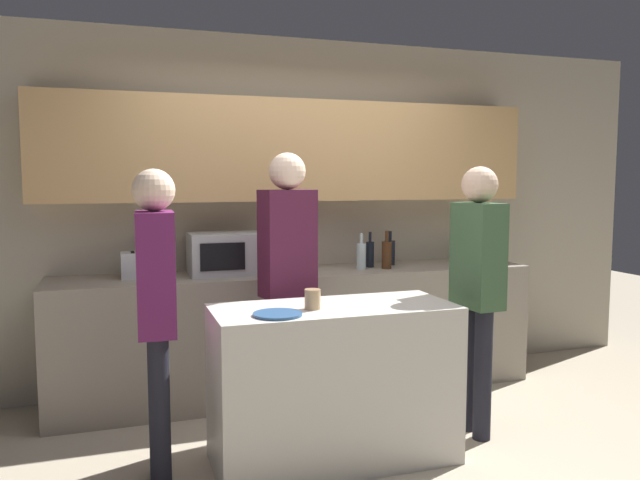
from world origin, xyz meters
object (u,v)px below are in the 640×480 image
bottle_0 (361,256)px  bottle_2 (387,254)px  plate_on_island (278,314)px  toaster (140,265)px  person_center (156,299)px  microwave (225,253)px  bottle_3 (390,252)px  person_left (477,277)px  potted_plant (468,238)px  cup_0 (313,299)px  bottle_1 (370,254)px  person_right (288,264)px

bottle_0 → bottle_2: bearing=-10.1°
bottle_2 → plate_on_island: bearing=-133.8°
toaster → person_center: person_center is taller
microwave → person_center: bearing=-115.6°
bottle_2 → bottle_3: bottle_2 is taller
plate_on_island → person_center: bearing=162.4°
bottle_3 → person_left: (0.04, -1.21, -0.02)m
potted_plant → cup_0: (-1.75, -1.26, -0.17)m
toaster → potted_plant: potted_plant is taller
person_center → bottle_1: bearing=127.1°
person_center → potted_plant: bearing=117.2°
potted_plant → bottle_1: size_ratio=1.43×
bottle_2 → plate_on_island: (-1.18, -1.23, -0.13)m
bottle_0 → plate_on_island: bearing=-127.9°
bottle_1 → bottle_3: 0.21m
bottle_3 → person_right: bearing=-145.6°
toaster → plate_on_island: toaster is taller
potted_plant → person_right: size_ratio=0.22×
toaster → microwave: bearing=-0.2°
bottle_1 → person_left: size_ratio=0.16×
potted_plant → person_right: (-1.73, -0.66, -0.05)m
bottle_1 → bottle_2: bottle_2 is taller
microwave → toaster: 0.60m
cup_0 → person_center: person_center is taller
microwave → person_right: size_ratio=0.29×
cup_0 → person_right: (0.02, 0.60, 0.12)m
person_left → person_right: bearing=61.8°
potted_plant → bottle_3: 0.69m
bottle_2 → cup_0: (-0.96, -1.13, -0.08)m
toaster → potted_plant: size_ratio=0.66×
toaster → person_right: 1.10m
microwave → bottle_2: size_ratio=1.78×
bottle_0 → bottle_2: (0.20, -0.03, 0.01)m
toaster → cup_0: bearing=-55.8°
bottle_1 → person_center: (-1.69, -1.16, -0.04)m
person_left → person_center: size_ratio=1.01×
plate_on_island → cup_0: 0.25m
toaster → plate_on_island: bearing=-65.0°
microwave → person_right: (0.29, -0.66, -0.00)m
person_right → microwave: bearing=-78.2°
bottle_2 → person_center: person_center is taller
cup_0 → bottle_1: bearing=55.2°
microwave → plate_on_island: 1.37m
bottle_0 → bottle_1: same height
bottle_3 → person_left: size_ratio=0.16×
bottle_0 → bottle_1: size_ratio=1.00×
bottle_1 → person_left: (0.24, -1.15, -0.02)m
person_left → bottle_2: bearing=4.8°
bottle_3 → cup_0: bearing=-129.0°
cup_0 → person_right: size_ratio=0.06×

